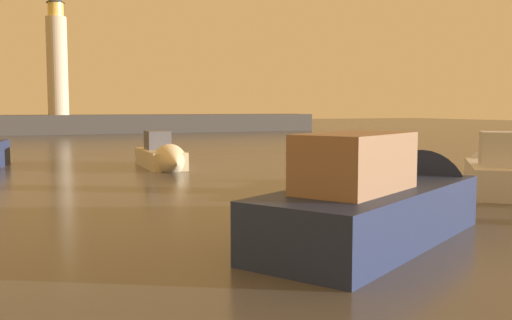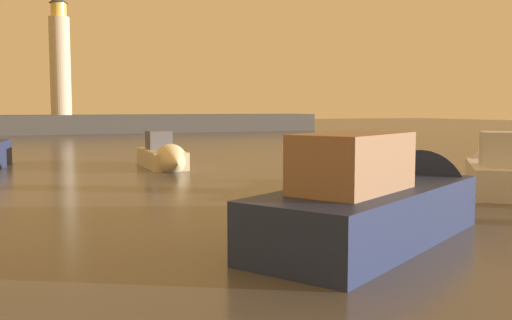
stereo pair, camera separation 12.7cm
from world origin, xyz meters
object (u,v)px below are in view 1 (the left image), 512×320
object	(u,v)px
motorboat_1	(493,172)
motorboat_3	(395,199)
lighthouse	(57,59)
motorboat_5	(164,157)

from	to	relation	value
motorboat_1	motorboat_3	size ratio (longest dim) A/B	0.68
motorboat_3	lighthouse	bearing A→B (deg)	92.75
lighthouse	motorboat_1	world-z (taller)	lighthouse
motorboat_3	motorboat_5	bearing A→B (deg)	94.74
motorboat_3	motorboat_5	distance (m)	16.96
lighthouse	motorboat_1	distance (m)	57.67
lighthouse	motorboat_5	distance (m)	44.68
motorboat_5	motorboat_1	bearing A→B (deg)	-52.52
motorboat_5	motorboat_3	bearing A→B (deg)	-85.26
motorboat_1	motorboat_3	xyz separation A→B (m)	(-7.93, -4.74, 0.15)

